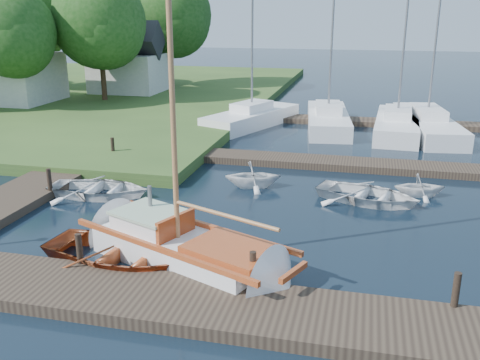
% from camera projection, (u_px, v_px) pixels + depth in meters
% --- Properties ---
extents(ground, '(160.00, 160.00, 0.00)m').
position_uv_depth(ground, '(240.00, 214.00, 17.72)').
color(ground, black).
rests_on(ground, ground).
extents(near_dock, '(18.00, 2.20, 0.30)m').
position_uv_depth(near_dock, '(179.00, 302.00, 12.11)').
color(near_dock, '#32261E').
rests_on(near_dock, ground).
extents(left_dock, '(2.20, 18.00, 0.30)m').
position_uv_depth(left_dock, '(57.00, 176.00, 21.29)').
color(left_dock, '#32261E').
rests_on(left_dock, ground).
extents(far_dock, '(14.00, 1.60, 0.30)m').
position_uv_depth(far_dock, '(319.00, 162.00, 23.25)').
color(far_dock, '#32261E').
rests_on(far_dock, ground).
extents(pontoon, '(30.00, 1.60, 0.30)m').
position_uv_depth(pontoon, '(476.00, 127.00, 30.30)').
color(pontoon, '#32261E').
rests_on(pontoon, ground).
extents(mooring_post_1, '(0.16, 0.16, 0.80)m').
position_uv_depth(mooring_post_1, '(79.00, 249.00, 13.53)').
color(mooring_post_1, black).
rests_on(mooring_post_1, near_dock).
extents(mooring_post_2, '(0.16, 0.16, 0.80)m').
position_uv_depth(mooring_post_2, '(253.00, 267.00, 12.54)').
color(mooring_post_2, black).
rests_on(mooring_post_2, near_dock).
extents(mooring_post_3, '(0.16, 0.16, 0.80)m').
position_uv_depth(mooring_post_3, '(456.00, 290.00, 11.54)').
color(mooring_post_3, black).
rests_on(mooring_post_3, near_dock).
extents(mooring_post_4, '(0.16, 0.16, 0.80)m').
position_uv_depth(mooring_post_4, '(49.00, 180.00, 19.05)').
color(mooring_post_4, black).
rests_on(mooring_post_4, left_dock).
extents(mooring_post_5, '(0.16, 0.16, 0.80)m').
position_uv_depth(mooring_post_5, '(113.00, 146.00, 23.68)').
color(mooring_post_5, black).
rests_on(mooring_post_5, left_dock).
extents(sailboat, '(7.34, 4.62, 9.83)m').
position_uv_depth(sailboat, '(188.00, 252.00, 14.17)').
color(sailboat, white).
rests_on(sailboat, ground).
extents(dinghy, '(4.77, 3.66, 0.92)m').
position_uv_depth(dinghy, '(123.00, 249.00, 14.09)').
color(dinghy, maroon).
rests_on(dinghy, ground).
extents(tender_a, '(3.81, 2.83, 0.76)m').
position_uv_depth(tender_a, '(99.00, 186.00, 19.36)').
color(tender_a, white).
rests_on(tender_a, ground).
extents(tender_b, '(2.51, 2.30, 1.11)m').
position_uv_depth(tender_b, '(253.00, 173.00, 20.29)').
color(tender_b, white).
rests_on(tender_b, ground).
extents(tender_c, '(4.22, 3.55, 0.75)m').
position_uv_depth(tender_c, '(368.00, 192.00, 18.78)').
color(tender_c, white).
rests_on(tender_c, ground).
extents(tender_d, '(2.04, 1.84, 0.94)m').
position_uv_depth(tender_d, '(420.00, 184.00, 19.33)').
color(tender_d, white).
rests_on(tender_d, ground).
extents(marina_boat_0, '(4.75, 7.46, 11.01)m').
position_uv_depth(marina_boat_0, '(252.00, 116.00, 31.10)').
color(marina_boat_0, white).
rests_on(marina_boat_0, ground).
extents(marina_boat_1, '(3.14, 8.20, 10.06)m').
position_uv_depth(marina_boat_1, '(328.00, 118.00, 30.68)').
color(marina_boat_1, white).
rests_on(marina_boat_1, ground).
extents(marina_boat_2, '(2.60, 7.87, 12.06)m').
position_uv_depth(marina_boat_2, '(397.00, 123.00, 29.25)').
color(marina_boat_2, white).
rests_on(marina_boat_2, ground).
extents(marina_boat_3, '(3.39, 9.46, 11.91)m').
position_uv_depth(marina_boat_3, '(427.00, 122.00, 29.50)').
color(marina_boat_3, white).
rests_on(marina_boat_3, ground).
extents(house_a, '(6.30, 5.00, 6.29)m').
position_uv_depth(house_a, '(7.00, 65.00, 36.06)').
color(house_a, beige).
rests_on(house_a, shore).
extents(house_c, '(5.25, 4.00, 5.28)m').
position_uv_depth(house_c, '(128.00, 64.00, 40.42)').
color(house_c, beige).
rests_on(house_c, shore).
extents(tree_2, '(5.83, 5.75, 7.82)m').
position_uv_depth(tree_2, '(10.00, 31.00, 33.12)').
color(tree_2, '#332114').
rests_on(tree_2, shore).
extents(tree_3, '(6.41, 6.38, 8.74)m').
position_uv_depth(tree_3, '(99.00, 21.00, 35.78)').
color(tree_3, '#332114').
rests_on(tree_3, shore).
extents(tree_4, '(7.01, 7.01, 9.66)m').
position_uv_depth(tree_4, '(28.00, 12.00, 41.08)').
color(tree_4, '#332114').
rests_on(tree_4, shore).
extents(tree_7, '(6.83, 6.83, 9.38)m').
position_uv_depth(tree_7, '(169.00, 14.00, 42.63)').
color(tree_7, '#332114').
rests_on(tree_7, shore).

